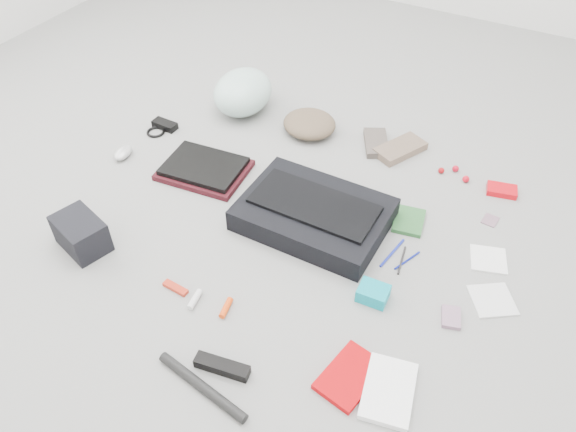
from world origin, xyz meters
The scene contains 33 objects.
ground_plane centered at (0.00, 0.00, 0.00)m, with size 4.00×4.00×0.00m, color gray.
messenger_bag centered at (0.07, 0.06, 0.04)m, with size 0.50×0.36×0.08m, color black.
bag_flap centered at (0.07, 0.06, 0.09)m, with size 0.43×0.20×0.01m, color black.
laptop_sleeve centered at (-0.43, 0.11, 0.01)m, with size 0.33×0.24×0.02m, color #3C0E15.
laptop centered at (-0.43, 0.11, 0.03)m, with size 0.30×0.22×0.02m, color black.
bike_helmet centered at (-0.53, 0.56, 0.09)m, with size 0.24×0.30×0.18m, color silver.
beanie centered at (-0.20, 0.55, 0.04)m, with size 0.23×0.22×0.08m, color brown.
mitten_left centered at (0.09, 0.59, 0.01)m, with size 0.09×0.18×0.03m, color #544A43.
mitten_right centered at (0.20, 0.60, 0.02)m, with size 0.11×0.21×0.03m, color brown.
power_brick centered at (-0.75, 0.28, 0.01)m, with size 0.11×0.05×0.03m, color black.
cable_coil centered at (-0.77, 0.23, 0.01)m, with size 0.08×0.08×0.01m, color black.
mouse centered at (-0.78, 0.04, 0.02)m, with size 0.06×0.10×0.04m, color #AFAFAF.
camera_bag centered at (-0.56, -0.41, 0.06)m, with size 0.18×0.12×0.12m, color black.
multitool centered at (-0.18, -0.42, 0.01)m, with size 0.09×0.02×0.01m, color #B22713.
toiletry_tube_white centered at (-0.09, -0.43, 0.01)m, with size 0.02×0.02×0.07m, color silver.
toiletry_tube_orange centered at (0.01, -0.41, 0.01)m, with size 0.02×0.02×0.07m, color #EC430C.
u_lock centered at (0.11, -0.59, 0.02)m, with size 0.16×0.04×0.03m, color black.
bike_pump centered at (0.10, -0.67, 0.01)m, with size 0.03×0.03×0.31m, color black.
book_red centered at (0.43, -0.44, 0.01)m, with size 0.12×0.19×0.02m, color #C90106.
book_white centered at (0.54, -0.43, 0.01)m, with size 0.13×0.20×0.02m, color white.
notepad centered at (0.37, 0.22, 0.01)m, with size 0.10×0.14×0.02m, color #275B2B.
pen_blue centered at (0.37, 0.05, 0.00)m, with size 0.01×0.01×0.15m, color #16229E.
pen_black centered at (0.41, 0.04, 0.00)m, with size 0.01×0.01×0.13m, color black.
pen_navy centered at (0.43, 0.04, 0.00)m, with size 0.01×0.01×0.12m, color navy.
accordion_wallet centered at (0.38, -0.15, 0.02)m, with size 0.09×0.07×0.05m, color #069DB2.
card_deck centered at (0.62, -0.11, 0.01)m, with size 0.06×0.08×0.02m, color gray.
napkin_top centered at (0.66, 0.18, 0.00)m, with size 0.12×0.12×0.01m, color white.
napkin_bottom centered at (0.72, 0.01, 0.00)m, with size 0.13×0.13×0.01m, color silver.
lollipop_a centered at (0.38, 0.55, 0.01)m, with size 0.02×0.02×0.02m, color #A10A0F.
lollipop_b centered at (0.43, 0.58, 0.01)m, with size 0.03×0.03×0.03m, color #B3081C.
lollipop_c centered at (0.48, 0.54, 0.01)m, with size 0.03×0.03×0.03m, color red.
altoids_tin centered at (0.62, 0.54, 0.01)m, with size 0.11×0.07×0.02m, color red.
stamp_sheet centered at (0.62, 0.37, 0.00)m, with size 0.05×0.06×0.00m, color gray.
Camera 1 is at (0.67, -1.24, 1.39)m, focal length 35.00 mm.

